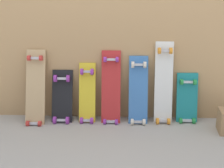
% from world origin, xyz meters
% --- Properties ---
extents(ground_plane, '(12.00, 12.00, 0.00)m').
position_xyz_m(ground_plane, '(0.00, 0.00, 0.00)').
color(ground_plane, '#9E9991').
extents(plywood_wall_panel, '(2.83, 0.04, 1.70)m').
position_xyz_m(plywood_wall_panel, '(0.00, 0.07, 0.85)').
color(plywood_wall_panel, tan).
rests_on(plywood_wall_panel, ground).
extents(skateboard_natural, '(0.19, 0.30, 0.80)m').
position_xyz_m(skateboard_natural, '(-0.77, -0.09, 0.32)').
color(skateboard_natural, tan).
rests_on(skateboard_natural, ground).
extents(skateboard_black, '(0.21, 0.24, 0.58)m').
position_xyz_m(skateboard_black, '(-0.51, -0.06, 0.23)').
color(skateboard_black, black).
rests_on(skateboard_black, ground).
extents(skateboard_yellow, '(0.17, 0.22, 0.66)m').
position_xyz_m(skateboard_yellow, '(-0.25, -0.05, 0.26)').
color(skateboard_yellow, gold).
rests_on(skateboard_yellow, ground).
extents(skateboard_red, '(0.19, 0.23, 0.79)m').
position_xyz_m(skateboard_red, '(-0.01, -0.05, 0.32)').
color(skateboard_red, '#B22626').
rests_on(skateboard_red, ground).
extents(skateboard_blue, '(0.19, 0.24, 0.73)m').
position_xyz_m(skateboard_blue, '(0.26, -0.06, 0.30)').
color(skateboard_blue, '#386BAD').
rests_on(skateboard_blue, ground).
extents(skateboard_white, '(0.18, 0.21, 0.88)m').
position_xyz_m(skateboard_white, '(0.52, -0.04, 0.37)').
color(skateboard_white, silver).
rests_on(skateboard_white, ground).
extents(skateboard_teal, '(0.21, 0.18, 0.56)m').
position_xyz_m(skateboard_teal, '(0.76, -0.02, 0.21)').
color(skateboard_teal, '#197A7F').
rests_on(skateboard_teal, ground).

